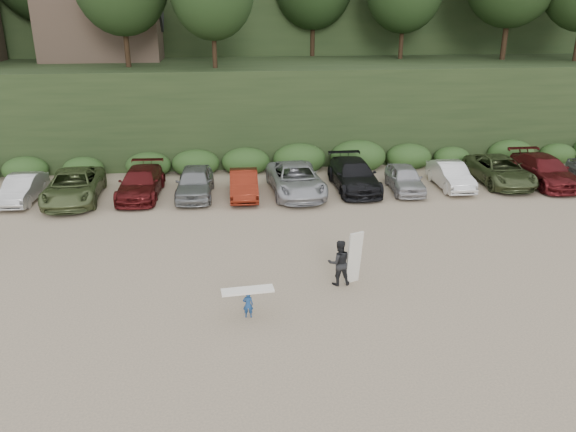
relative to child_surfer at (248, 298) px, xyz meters
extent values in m
plane|color=tan|center=(3.32, 2.85, -0.70)|extent=(120.00, 120.00, 0.00)
cube|color=black|center=(3.32, 24.85, 2.30)|extent=(80.00, 14.00, 6.00)
cube|color=black|center=(3.32, 42.85, 7.30)|extent=(90.00, 30.00, 16.00)
cube|color=#2B491E|center=(2.77, 17.35, -0.10)|extent=(46.20, 2.00, 1.20)
cube|color=brown|center=(-8.68, 26.85, 7.30)|extent=(8.00, 6.00, 4.00)
imported|color=silver|center=(-11.13, 13.11, -0.01)|extent=(1.64, 4.25, 1.38)
imported|color=#56653A|center=(-8.48, 12.88, 0.10)|extent=(2.90, 5.84, 1.59)
imported|color=#521214|center=(-5.08, 13.20, 0.05)|extent=(2.37, 5.26, 1.50)
imported|color=gray|center=(-2.19, 12.83, 0.10)|extent=(2.08, 4.78, 1.60)
imported|color=maroon|center=(0.41, 12.50, 0.00)|extent=(1.58, 4.26, 1.39)
imported|color=#A5A6AC|center=(3.25, 12.70, 0.10)|extent=(2.95, 5.90, 1.60)
imported|color=black|center=(6.56, 13.13, 0.10)|extent=(2.31, 5.53, 1.60)
imported|color=#ACACB1|center=(9.30, 12.49, 0.01)|extent=(1.97, 4.27, 1.42)
imported|color=silver|center=(12.03, 12.75, 0.01)|extent=(1.58, 4.34, 1.42)
imported|color=#465230|center=(15.16, 13.21, 0.07)|extent=(2.61, 5.54, 1.53)
imported|color=#561316|center=(17.63, 12.80, 0.10)|extent=(2.25, 5.50, 1.59)
imported|color=navy|center=(0.00, 0.00, -0.23)|extent=(0.35, 0.24, 0.94)
cube|color=white|center=(0.00, 0.00, 0.29)|extent=(1.74, 0.62, 0.07)
imported|color=black|center=(3.44, 1.96, 0.17)|extent=(0.87, 0.69, 1.75)
cube|color=beige|center=(4.00, 1.98, 0.33)|extent=(0.65, 0.49, 2.06)
camera|label=1|loc=(-0.59, -16.26, 9.01)|focal=35.00mm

